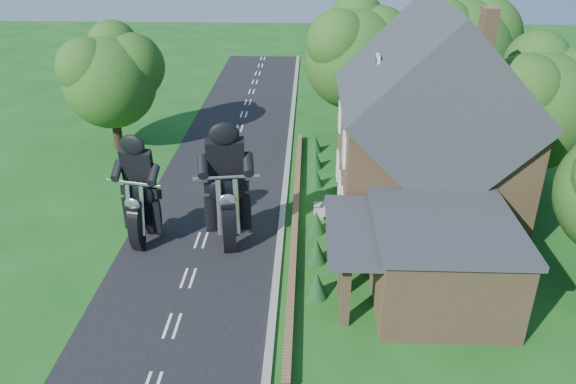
{
  "coord_description": "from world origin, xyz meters",
  "views": [
    {
      "loc": [
        4.88,
        -19.01,
        13.6
      ],
      "look_at": [
        4.04,
        2.57,
        2.8
      ],
      "focal_mm": 35.0,
      "sensor_mm": 36.0,
      "label": 1
    }
  ],
  "objects_px": {
    "annex": "(437,258)",
    "motorcycle_follow": "(145,227)",
    "house": "(428,132)",
    "motorcycle_lead": "(229,226)",
    "garden_wall": "(295,217)"
  },
  "relations": [
    {
      "from": "house",
      "to": "motorcycle_follow",
      "type": "xyz_separation_m",
      "value": [
        -12.93,
        -3.27,
        -3.54
      ]
    },
    {
      "from": "motorcycle_follow",
      "to": "motorcycle_lead",
      "type": "bearing_deg",
      "value": -165.69
    },
    {
      "from": "house",
      "to": "motorcycle_follow",
      "type": "relative_size",
      "value": 5.97
    },
    {
      "from": "house",
      "to": "motorcycle_follow",
      "type": "bearing_deg",
      "value": -165.83
    },
    {
      "from": "house",
      "to": "motorcycle_follow",
      "type": "distance_m",
      "value": 13.8
    },
    {
      "from": "garden_wall",
      "to": "house",
      "type": "bearing_deg",
      "value": 9.17
    },
    {
      "from": "garden_wall",
      "to": "house",
      "type": "xyz_separation_m",
      "value": [
        6.19,
        1.0,
        4.14
      ]
    },
    {
      "from": "annex",
      "to": "motorcycle_follow",
      "type": "bearing_deg",
      "value": 163.98
    },
    {
      "from": "annex",
      "to": "motorcycle_lead",
      "type": "distance_m",
      "value": 9.3
    },
    {
      "from": "annex",
      "to": "garden_wall",
      "type": "bearing_deg",
      "value": 133.84
    },
    {
      "from": "motorcycle_lead",
      "to": "motorcycle_follow",
      "type": "xyz_separation_m",
      "value": [
        -3.8,
        -0.09,
        -0.08
      ]
    },
    {
      "from": "annex",
      "to": "motorcycle_lead",
      "type": "relative_size",
      "value": 3.72
    },
    {
      "from": "annex",
      "to": "motorcycle_follow",
      "type": "height_order",
      "value": "annex"
    },
    {
      "from": "annex",
      "to": "motorcycle_follow",
      "type": "relative_size",
      "value": 4.11
    },
    {
      "from": "annex",
      "to": "motorcycle_lead",
      "type": "xyz_separation_m",
      "value": [
        -8.51,
        3.63,
        -0.88
      ]
    }
  ]
}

